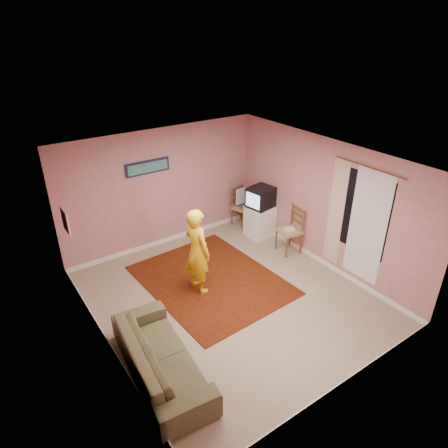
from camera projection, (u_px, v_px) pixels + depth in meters
ground at (230, 298)px, 7.27m from camera, size 5.00×5.00×0.00m
wall_back at (162, 189)px, 8.50m from camera, size 4.50×0.02×2.60m
wall_front at (349, 318)px, 4.85m from camera, size 4.50×0.02×2.60m
wall_left at (98, 280)px, 5.54m from camera, size 0.02×5.00×2.60m
wall_right at (324, 204)px, 7.81m from camera, size 0.02×5.00×2.60m
ceiling at (231, 161)px, 6.08m from camera, size 4.50×5.00×0.02m
baseboard_back at (166, 240)px, 9.07m from camera, size 4.50×0.02×0.10m
baseboard_front at (335, 389)px, 5.43m from camera, size 4.50×0.02×0.10m
baseboard_left at (111, 347)px, 6.12m from camera, size 0.02×5.00×0.10m
baseboard_right at (316, 258)px, 8.38m from camera, size 0.02×5.00×0.10m
window at (362, 214)px, 7.08m from camera, size 0.01×1.10×1.50m
curtain_sheer at (367, 227)px, 7.06m from camera, size 0.01×0.75×2.10m
curtain_floral at (336, 213)px, 7.56m from camera, size 0.01×0.35×2.10m
curtain_rod at (369, 167)px, 6.66m from camera, size 0.02×1.40×0.02m
picture_back at (148, 167)px, 8.07m from camera, size 0.95×0.04×0.28m
picture_left at (66, 221)px, 6.61m from camera, size 0.04×0.38×0.42m
area_rug at (211, 280)px, 7.76m from camera, size 2.42×2.96×0.02m
tv_cabinet at (260, 221)px, 9.22m from camera, size 0.57×0.52×0.73m
crt_tv at (261, 197)px, 8.94m from camera, size 0.61×0.57×0.47m
chair_a at (242, 203)px, 9.59m from camera, size 0.52×0.50×0.52m
dvd_player at (242, 205)px, 9.62m from camera, size 0.33×0.25×0.06m
blue_throw at (243, 196)px, 9.50m from camera, size 0.37×0.05×0.38m
chair_b at (290, 226)px, 8.45m from camera, size 0.49×0.51×0.55m
game_console at (289, 229)px, 8.49m from camera, size 0.25×0.21×0.04m
sofa at (161, 357)px, 5.60m from camera, size 1.04×2.20×0.62m
person at (197, 251)px, 7.14m from camera, size 0.47×0.65×1.65m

